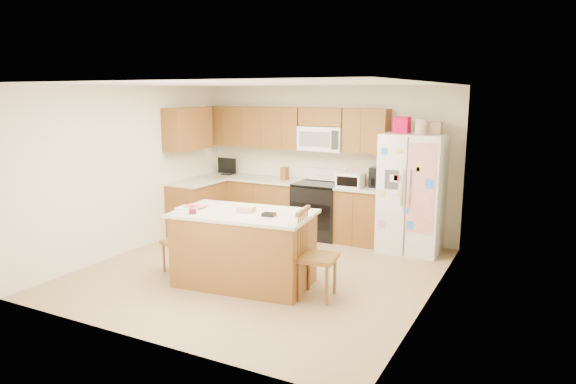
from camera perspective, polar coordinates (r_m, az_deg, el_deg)
The scene contains 9 objects.
ground at distance 7.09m, azimuth -3.09°, elevation -8.76°, with size 4.50×4.50×0.00m, color #8B715A.
room_shell at distance 6.74m, azimuth -3.21°, elevation 2.84°, with size 4.60×4.60×2.52m.
cabinetry at distance 8.84m, azimuth -2.76°, elevation 1.33°, with size 3.36×1.56×2.15m.
stove at distance 8.62m, azimuth 3.42°, elevation -1.92°, with size 0.76×0.65×1.13m.
refrigerator at distance 7.97m, azimuth 13.63°, elevation 0.02°, with size 0.90×0.79×2.04m.
island at distance 6.52m, azimuth -4.88°, elevation -6.19°, with size 1.81×1.19×1.03m.
windsor_chair_left at distance 7.07m, azimuth -11.91°, elevation -5.43°, with size 0.46×0.47×0.90m.
windsor_chair_back at distance 7.08m, azimuth -2.36°, elevation -5.32°, with size 0.48×0.47×0.86m.
windsor_chair_right at distance 6.07m, azimuth 3.06°, elevation -7.16°, with size 0.49×0.51×1.07m.
Camera 1 is at (3.40, -5.75, 2.39)m, focal length 32.00 mm.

